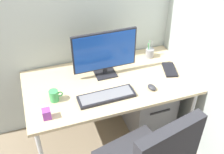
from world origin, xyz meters
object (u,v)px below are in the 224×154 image
object	(u,v)px
desk_clamp_accessory	(47,114)
monitor	(105,52)
filing_cabinet	(148,105)
mouse	(152,87)
pen_holder	(150,53)
notebook	(170,70)
keyboard	(106,96)
coffee_mug	(54,96)

from	to	relation	value
desk_clamp_accessory	monitor	bearing A→B (deg)	33.52
filing_cabinet	mouse	xyz separation A→B (m)	(-0.11, -0.23, 0.43)
pen_holder	desk_clamp_accessory	xyz separation A→B (m)	(-1.04, -0.49, -0.01)
filing_cabinet	notebook	world-z (taller)	notebook
monitor	mouse	xyz separation A→B (m)	(0.30, -0.32, -0.20)
desk_clamp_accessory	filing_cabinet	bearing A→B (deg)	15.88
keyboard	coffee_mug	xyz separation A→B (m)	(-0.39, 0.10, 0.03)
filing_cabinet	pen_holder	world-z (taller)	pen_holder
filing_cabinet	desk_clamp_accessory	world-z (taller)	desk_clamp_accessory
filing_cabinet	monitor	xyz separation A→B (m)	(-0.41, 0.09, 0.64)
mouse	notebook	world-z (taller)	mouse
monitor	coffee_mug	xyz separation A→B (m)	(-0.47, -0.20, -0.18)
notebook	filing_cabinet	bearing A→B (deg)	178.74
mouse	desk_clamp_accessory	bearing A→B (deg)	167.36
monitor	coffee_mug	size ratio (longest dim) A/B	5.09
filing_cabinet	desk_clamp_accessory	xyz separation A→B (m)	(-0.97, -0.28, 0.46)
keyboard	mouse	size ratio (longest dim) A/B	5.44
filing_cabinet	coffee_mug	size ratio (longest dim) A/B	5.44
filing_cabinet	keyboard	xyz separation A→B (m)	(-0.50, -0.21, 0.43)
keyboard	mouse	bearing A→B (deg)	-2.94
pen_holder	notebook	size ratio (longest dim) A/B	0.83
mouse	coffee_mug	xyz separation A→B (m)	(-0.77, 0.12, 0.03)
coffee_mug	desk_clamp_accessory	size ratio (longest dim) A/B	1.38
coffee_mug	monitor	bearing A→B (deg)	22.71
mouse	notebook	size ratio (longest dim) A/B	0.41
filing_cabinet	monitor	size ratio (longest dim) A/B	1.07
coffee_mug	desk_clamp_accessory	distance (m)	0.19
notebook	coffee_mug	world-z (taller)	coffee_mug
monitor	desk_clamp_accessory	distance (m)	0.69
mouse	coffee_mug	size ratio (longest dim) A/B	0.78
keyboard	notebook	bearing A→B (deg)	13.99
mouse	pen_holder	xyz separation A→B (m)	(0.19, 0.44, 0.03)
filing_cabinet	keyboard	size ratio (longest dim) A/B	1.29
filing_cabinet	notebook	bearing A→B (deg)	-16.99
mouse	filing_cabinet	bearing A→B (deg)	47.46
monitor	desk_clamp_accessory	size ratio (longest dim) A/B	7.04
monitor	coffee_mug	world-z (taller)	monitor
keyboard	pen_holder	xyz separation A→B (m)	(0.57, 0.43, 0.03)
keyboard	coffee_mug	size ratio (longest dim) A/B	4.22
keyboard	desk_clamp_accessory	size ratio (longest dim) A/B	5.83
pen_holder	filing_cabinet	bearing A→B (deg)	-109.01
pen_holder	coffee_mug	world-z (taller)	pen_holder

